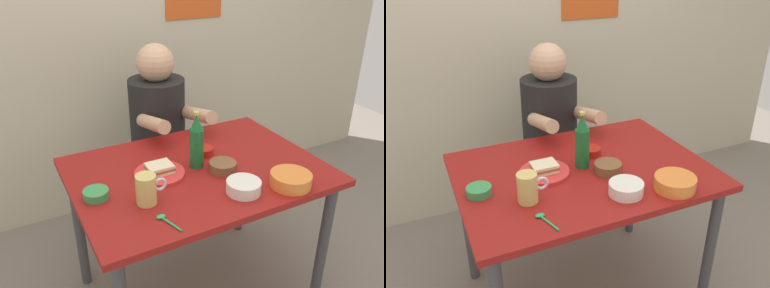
% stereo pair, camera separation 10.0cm
% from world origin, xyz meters
% --- Properties ---
extents(wall_back, '(4.40, 0.09, 2.60)m').
position_xyz_m(wall_back, '(0.00, 1.05, 1.30)').
color(wall_back, '#BCB299').
rests_on(wall_back, ground).
extents(dining_table, '(1.10, 0.80, 0.74)m').
position_xyz_m(dining_table, '(0.00, 0.00, 0.65)').
color(dining_table, maroon).
rests_on(dining_table, ground).
extents(stool, '(0.34, 0.34, 0.45)m').
position_xyz_m(stool, '(0.08, 0.63, 0.35)').
color(stool, '#4C4C51').
rests_on(stool, ground).
extents(person_seated, '(0.33, 0.56, 0.72)m').
position_xyz_m(person_seated, '(0.08, 0.62, 0.77)').
color(person_seated, black).
rests_on(person_seated, stool).
extents(plate_orange, '(0.22, 0.22, 0.01)m').
position_xyz_m(plate_orange, '(-0.17, 0.03, 0.75)').
color(plate_orange, red).
rests_on(plate_orange, dining_table).
extents(sandwich, '(0.11, 0.09, 0.04)m').
position_xyz_m(sandwich, '(-0.17, 0.03, 0.77)').
color(sandwich, beige).
rests_on(sandwich, plate_orange).
extents(beer_mug, '(0.13, 0.08, 0.12)m').
position_xyz_m(beer_mug, '(-0.30, -0.14, 0.80)').
color(beer_mug, '#D1BC66').
rests_on(beer_mug, dining_table).
extents(beer_bottle, '(0.06, 0.06, 0.26)m').
position_xyz_m(beer_bottle, '(0.01, 0.02, 0.86)').
color(beer_bottle, '#19602D').
rests_on(beer_bottle, dining_table).
extents(rice_bowl_white, '(0.14, 0.14, 0.05)m').
position_xyz_m(rice_bowl_white, '(0.07, -0.25, 0.77)').
color(rice_bowl_white, silver).
rests_on(rice_bowl_white, dining_table).
extents(dip_bowl_green, '(0.10, 0.10, 0.03)m').
position_xyz_m(dip_bowl_green, '(-0.46, -0.02, 0.76)').
color(dip_bowl_green, '#388C4C').
rests_on(dip_bowl_green, dining_table).
extents(condiment_bowl_brown, '(0.12, 0.12, 0.04)m').
position_xyz_m(condiment_bowl_brown, '(0.09, -0.07, 0.76)').
color(condiment_bowl_brown, brown).
rests_on(condiment_bowl_brown, dining_table).
extents(soup_bowl_orange, '(0.17, 0.17, 0.05)m').
position_xyz_m(soup_bowl_orange, '(0.27, -0.30, 0.77)').
color(soup_bowl_orange, orange).
rests_on(soup_bowl_orange, dining_table).
extents(sambal_bowl_red, '(0.10, 0.10, 0.03)m').
position_xyz_m(sambal_bowl_red, '(0.09, 0.11, 0.76)').
color(sambal_bowl_red, '#B21E14').
rests_on(sambal_bowl_red, dining_table).
extents(spoon, '(0.05, 0.12, 0.01)m').
position_xyz_m(spoon, '(-0.28, -0.28, 0.75)').
color(spoon, '#26A559').
rests_on(spoon, dining_table).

